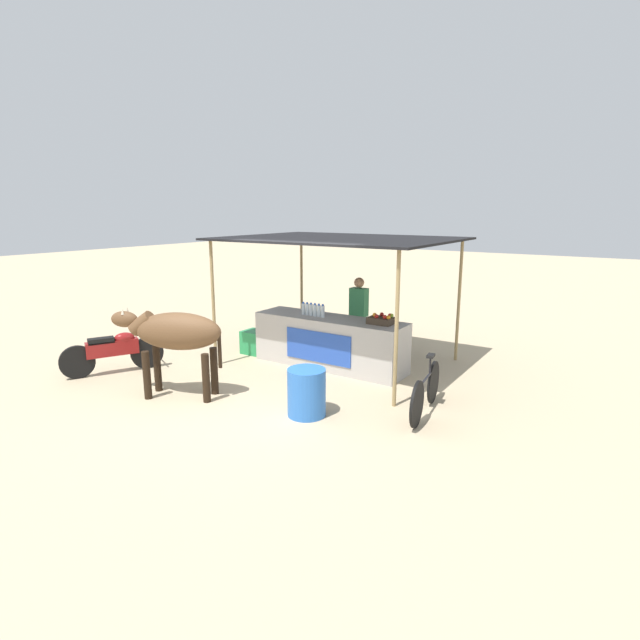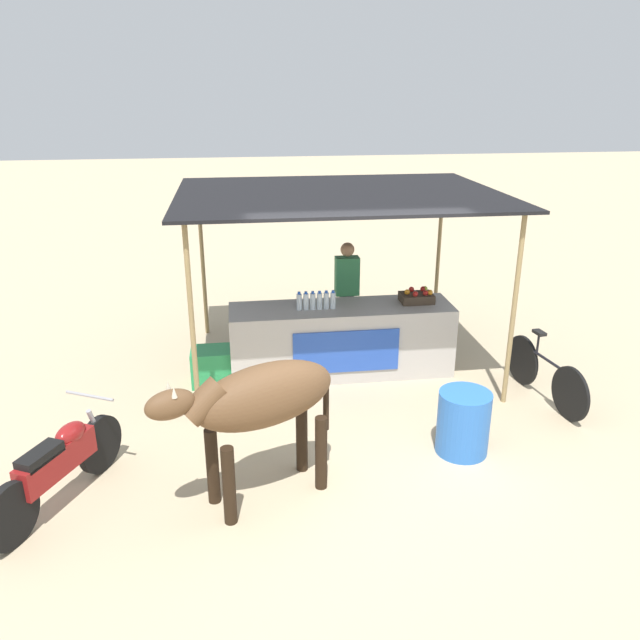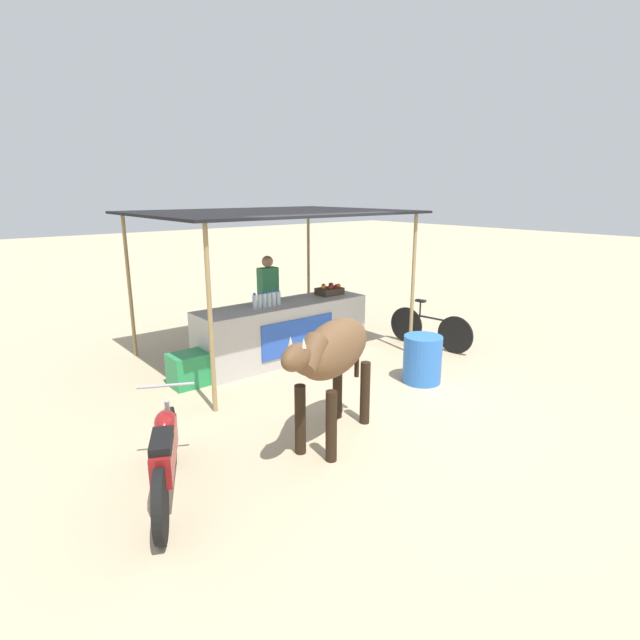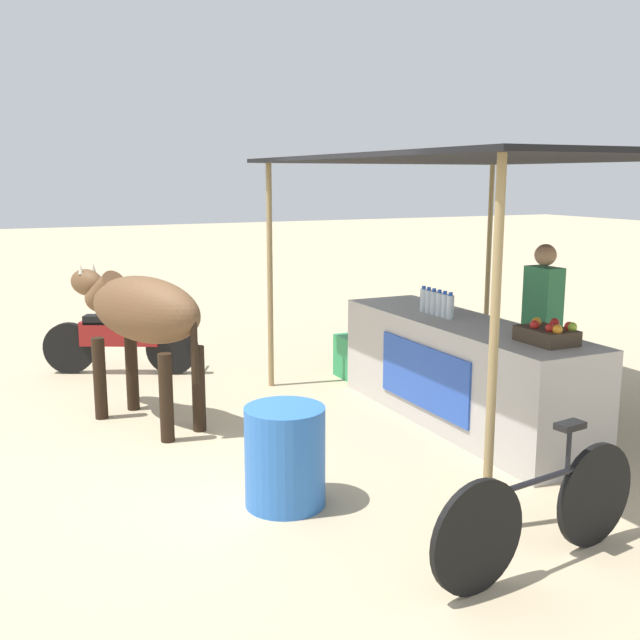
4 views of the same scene
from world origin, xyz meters
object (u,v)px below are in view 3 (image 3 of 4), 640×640
at_px(stall_counter, 284,331).
at_px(motorcycle_parked, 165,453).
at_px(vendor_behind_counter, 268,300).
at_px(cow, 332,353).
at_px(fruit_crate, 330,290).
at_px(cooler_box, 191,369).
at_px(water_barrel, 422,359).
at_px(bicycle_leaning, 430,329).

relative_size(stall_counter, motorcycle_parked, 1.83).
distance_m(vendor_behind_counter, cow, 3.70).
xyz_separation_m(fruit_crate, cow, (-2.27, -2.72, 0.00)).
bearing_deg(vendor_behind_counter, cooler_box, -156.22).
bearing_deg(water_barrel, cooler_box, 142.56).
distance_m(motorcycle_parked, bicycle_leaning, 5.66).
bearing_deg(water_barrel, cow, -167.06).
xyz_separation_m(vendor_behind_counter, water_barrel, (0.76, -2.91, -0.50)).
xyz_separation_m(fruit_crate, motorcycle_parked, (-4.15, -2.56, -0.61)).
height_order(cooler_box, water_barrel, water_barrel).
relative_size(water_barrel, bicycle_leaning, 0.43).
bearing_deg(fruit_crate, bicycle_leaning, -41.86).
xyz_separation_m(stall_counter, vendor_behind_counter, (0.20, 0.75, 0.37)).
bearing_deg(water_barrel, vendor_behind_counter, 104.67).
xyz_separation_m(vendor_behind_counter, motorcycle_parked, (-3.30, -3.26, -0.42)).
relative_size(vendor_behind_counter, cooler_box, 2.75).
height_order(cooler_box, bicycle_leaning, bicycle_leaning).
height_order(cooler_box, cow, cow).
relative_size(cooler_box, motorcycle_parked, 0.37).
height_order(water_barrel, cow, cow).
bearing_deg(cooler_box, water_barrel, -37.44).
bearing_deg(bicycle_leaning, cow, -157.28).
bearing_deg(motorcycle_parked, vendor_behind_counter, 44.63).
distance_m(fruit_crate, water_barrel, 2.32).
distance_m(stall_counter, cow, 2.98).
distance_m(cow, motorcycle_parked, 1.98).
relative_size(stall_counter, vendor_behind_counter, 1.82).
relative_size(stall_counter, cooler_box, 5.00).
bearing_deg(cow, fruit_crate, 50.11).
relative_size(fruit_crate, vendor_behind_counter, 0.27).
bearing_deg(motorcycle_parked, cow, -4.66).
height_order(stall_counter, water_barrel, stall_counter).
bearing_deg(cooler_box, motorcycle_parked, -119.66).
distance_m(fruit_crate, cooler_box, 2.89).
height_order(cow, motorcycle_parked, cow).
bearing_deg(water_barrel, fruit_crate, 87.78).
height_order(stall_counter, motorcycle_parked, stall_counter).
height_order(cow, bicycle_leaning, cow).
height_order(fruit_crate, vendor_behind_counter, vendor_behind_counter).
distance_m(vendor_behind_counter, motorcycle_parked, 4.66).
distance_m(water_barrel, motorcycle_parked, 4.08).
distance_m(vendor_behind_counter, bicycle_leaning, 2.94).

